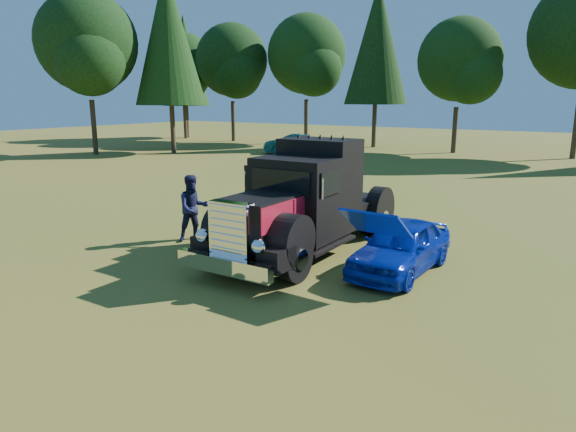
{
  "coord_description": "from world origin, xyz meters",
  "views": [
    {
      "loc": [
        6.69,
        -10.32,
        4.09
      ],
      "look_at": [
        -0.11,
        0.2,
        1.2
      ],
      "focal_mm": 32.0,
      "sensor_mm": 36.0,
      "label": 1
    }
  ],
  "objects_px": {
    "spectator_near": "(230,227)",
    "diamond_t_truck": "(303,206)",
    "distant_teal_car": "(293,144)",
    "spectator_far": "(193,208)",
    "hotrod_coupe": "(401,246)"
  },
  "relations": [
    {
      "from": "hotrod_coupe",
      "to": "distant_teal_car",
      "type": "xyz_separation_m",
      "value": [
        -16.62,
        21.41,
        0.08
      ]
    },
    {
      "from": "diamond_t_truck",
      "to": "distant_teal_car",
      "type": "xyz_separation_m",
      "value": [
        -13.81,
        21.29,
        -0.57
      ]
    },
    {
      "from": "spectator_near",
      "to": "spectator_far",
      "type": "relative_size",
      "value": 0.81
    },
    {
      "from": "diamond_t_truck",
      "to": "spectator_near",
      "type": "bearing_deg",
      "value": -136.54
    },
    {
      "from": "spectator_near",
      "to": "spectator_far",
      "type": "bearing_deg",
      "value": 74.46
    },
    {
      "from": "diamond_t_truck",
      "to": "spectator_near",
      "type": "relative_size",
      "value": 4.59
    },
    {
      "from": "distant_teal_car",
      "to": "hotrod_coupe",
      "type": "bearing_deg",
      "value": -1.12
    },
    {
      "from": "spectator_near",
      "to": "diamond_t_truck",
      "type": "bearing_deg",
      "value": -43.74
    },
    {
      "from": "diamond_t_truck",
      "to": "spectator_near",
      "type": "distance_m",
      "value": 2.01
    },
    {
      "from": "hotrod_coupe",
      "to": "distant_teal_car",
      "type": "bearing_deg",
      "value": 127.82
    },
    {
      "from": "spectator_near",
      "to": "spectator_far",
      "type": "xyz_separation_m",
      "value": [
        -1.88,
        0.62,
        0.19
      ]
    },
    {
      "from": "spectator_far",
      "to": "distant_teal_car",
      "type": "bearing_deg",
      "value": 56.09
    },
    {
      "from": "distant_teal_car",
      "to": "diamond_t_truck",
      "type": "bearing_deg",
      "value": -5.97
    },
    {
      "from": "diamond_t_truck",
      "to": "distant_teal_car",
      "type": "relative_size",
      "value": 1.65
    },
    {
      "from": "hotrod_coupe",
      "to": "diamond_t_truck",
      "type": "bearing_deg",
      "value": 177.61
    }
  ]
}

